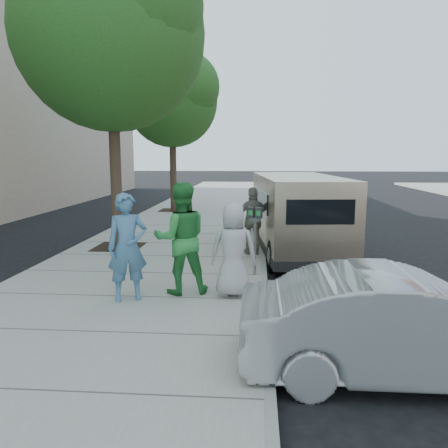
% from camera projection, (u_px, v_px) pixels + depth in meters
% --- Properties ---
extents(ground, '(120.00, 120.00, 0.00)m').
position_uv_depth(ground, '(193.00, 281.00, 8.84)').
color(ground, black).
rests_on(ground, ground).
extents(sidewalk, '(5.00, 60.00, 0.15)m').
position_uv_depth(sidewalk, '(144.00, 276.00, 8.90)').
color(sidewalk, gray).
rests_on(sidewalk, ground).
extents(curb_face, '(0.12, 60.00, 0.16)m').
position_uv_depth(curb_face, '(264.00, 279.00, 8.71)').
color(curb_face, gray).
rests_on(curb_face, ground).
extents(tree_near, '(4.62, 4.60, 7.53)m').
position_uv_depth(tree_near, '(112.00, 28.00, 10.50)').
color(tree_near, black).
rests_on(tree_near, sidewalk).
extents(tree_far, '(3.92, 3.80, 6.49)m').
position_uv_depth(tree_far, '(173.00, 97.00, 18.08)').
color(tree_far, black).
rests_on(tree_far, sidewalk).
extents(parking_meter, '(0.29, 0.19, 1.35)m').
position_uv_depth(parking_meter, '(255.00, 226.00, 8.59)').
color(parking_meter, gray).
rests_on(parking_meter, sidewalk).
extents(van, '(2.27, 5.52, 2.00)m').
position_uv_depth(van, '(296.00, 213.00, 11.17)').
color(van, tan).
rests_on(van, ground).
extents(sedan, '(3.77, 1.33, 1.24)m').
position_uv_depth(sedan, '(406.00, 326.00, 4.91)').
color(sedan, '#9D9FA3').
rests_on(sedan, ground).
extents(person_officer, '(0.76, 0.65, 1.77)m').
position_uv_depth(person_officer, '(127.00, 247.00, 7.10)').
color(person_officer, teal).
rests_on(person_officer, sidewalk).
extents(person_green_shirt, '(1.10, 0.96, 1.91)m').
position_uv_depth(person_green_shirt, '(181.00, 238.00, 7.46)').
color(person_green_shirt, '#2D8B3C').
rests_on(person_green_shirt, sidewalk).
extents(person_gray_shirt, '(0.79, 0.52, 1.59)m').
position_uv_depth(person_gray_shirt, '(233.00, 250.00, 7.32)').
color(person_gray_shirt, '#B0B1B3').
rests_on(person_gray_shirt, sidewalk).
extents(person_striped_polo, '(1.01, 0.57, 1.62)m').
position_uv_depth(person_striped_polo, '(253.00, 221.00, 10.42)').
color(person_striped_polo, gray).
rests_on(person_striped_polo, sidewalk).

